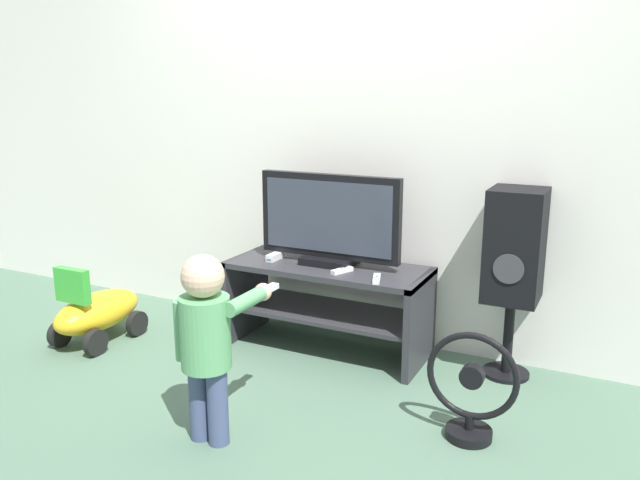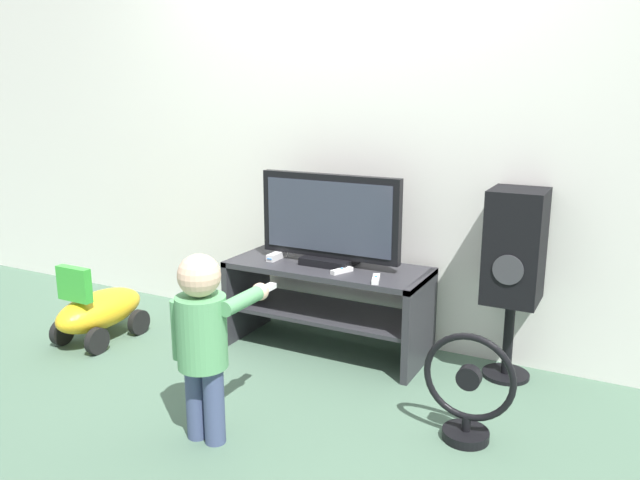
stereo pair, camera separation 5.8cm
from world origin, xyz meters
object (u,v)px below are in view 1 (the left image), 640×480
(television, at_px, (329,221))
(ride_on_toy, at_px, (97,311))
(game_console, at_px, (276,256))
(child, at_px, (207,333))
(speaker_tower, at_px, (515,251))
(floor_fan, at_px, (471,391))
(remote_primary, at_px, (377,279))
(remote_secondary, at_px, (342,271))

(television, height_order, ride_on_toy, television)
(game_console, xyz_separation_m, ride_on_toy, (-0.92, -0.47, -0.33))
(child, bearing_deg, speaker_tower, 49.95)
(television, xyz_separation_m, ride_on_toy, (-1.23, -0.51, -0.55))
(game_console, xyz_separation_m, floor_fan, (1.24, -0.54, -0.30))
(game_console, xyz_separation_m, remote_primary, (0.66, -0.13, -0.01))
(television, height_order, speaker_tower, television)
(television, bearing_deg, child, -91.15)
(game_console, bearing_deg, remote_primary, -11.45)
(floor_fan, bearing_deg, child, -152.78)
(television, distance_m, child, 1.10)
(remote_primary, bearing_deg, remote_secondary, 165.80)
(remote_secondary, bearing_deg, floor_fan, -30.15)
(television, distance_m, remote_primary, 0.45)
(child, distance_m, ride_on_toy, 1.36)
(remote_primary, distance_m, child, 0.97)
(speaker_tower, bearing_deg, ride_on_toy, -164.53)
(ride_on_toy, bearing_deg, remote_secondary, 16.12)
(remote_secondary, bearing_deg, ride_on_toy, -163.88)
(child, relative_size, floor_fan, 1.70)
(floor_fan, bearing_deg, remote_primary, 144.97)
(television, distance_m, floor_fan, 1.21)
(remote_primary, bearing_deg, game_console, 168.55)
(television, xyz_separation_m, remote_secondary, (0.13, -0.12, -0.23))
(television, relative_size, remote_primary, 6.00)
(television, xyz_separation_m, floor_fan, (0.93, -0.58, -0.52))
(remote_primary, height_order, floor_fan, remote_primary)
(child, relative_size, speaker_tower, 0.83)
(television, relative_size, ride_on_toy, 1.38)
(television, relative_size, game_console, 4.95)
(remote_primary, bearing_deg, ride_on_toy, -167.84)
(remote_primary, xyz_separation_m, ride_on_toy, (-1.58, -0.34, -0.32))
(remote_primary, xyz_separation_m, floor_fan, (0.58, -0.41, -0.29))
(speaker_tower, bearing_deg, television, -174.47)
(remote_primary, height_order, child, child)
(remote_primary, xyz_separation_m, speaker_tower, (0.61, 0.27, 0.15))
(child, bearing_deg, remote_secondary, 80.82)
(game_console, bearing_deg, remote_secondary, -10.10)
(game_console, height_order, remote_secondary, game_console)
(television, height_order, child, television)
(television, xyz_separation_m, remote_primary, (0.35, -0.17, -0.23))
(speaker_tower, relative_size, floor_fan, 2.05)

